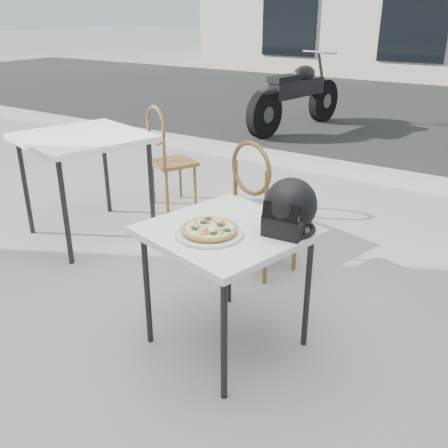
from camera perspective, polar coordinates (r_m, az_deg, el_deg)
The scene contains 11 objects.
ground at distance 3.16m, azimuth -2.30°, elevation -9.01°, with size 80.00×80.00×0.00m, color gray.
street_asphalt at distance 9.44m, azimuth 23.81°, elevation 11.11°, with size 30.00×8.00×0.00m, color black.
curb at distance 5.63m, azimuth 15.87°, elevation 5.62°, with size 30.00×0.25×0.12m, color #A7A59C.
cafe_table_main at distance 2.50m, azimuth 0.34°, elevation -1.78°, with size 0.87×0.87×0.69m.
plate at distance 2.40m, azimuth -1.65°, elevation -1.00°, with size 0.45×0.45×0.02m.
pizza at distance 2.39m, azimuth -1.65°, elevation -0.52°, with size 0.34×0.34×0.03m.
helmet at distance 2.42m, azimuth 7.50°, elevation 1.76°, with size 0.28×0.29×0.27m.
cafe_chair_main at distance 3.29m, azimuth 4.09°, elevation 2.59°, with size 0.45×0.45×0.94m.
cafe_table_side at distance 3.97m, azimuth -15.84°, elevation 8.76°, with size 1.06×1.06×0.82m.
cafe_chair_side at distance 4.53m, azimuth -6.67°, elevation 8.27°, with size 0.47×0.47×0.94m.
motorcycle at distance 7.78m, azimuth 8.32°, elevation 14.21°, with size 0.60×2.22×1.11m.
Camera 1 is at (1.58, -2.15, 1.69)m, focal length 40.00 mm.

